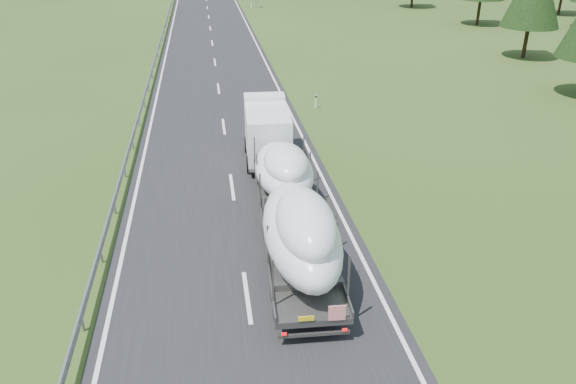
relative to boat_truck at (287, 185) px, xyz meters
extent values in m
cube|color=silver|center=(4.40, 16.23, -1.46)|extent=(0.12, 0.07, 1.00)
cube|color=black|center=(4.40, 16.23, -1.14)|extent=(0.13, 0.08, 0.12)
cube|color=silver|center=(4.40, 66.23, -1.46)|extent=(0.12, 0.07, 1.00)
cube|color=black|center=(4.40, 66.23, -1.14)|extent=(0.13, 0.08, 0.12)
cylinder|color=slate|center=(5.10, 66.23, -0.96)|extent=(0.08, 0.08, 2.00)
cylinder|color=black|center=(45.80, 53.37, -0.03)|extent=(0.36, 0.36, 3.85)
cylinder|color=black|center=(26.92, 28.91, -0.27)|extent=(0.36, 0.36, 3.37)
cylinder|color=black|center=(30.92, 47.12, -0.15)|extent=(0.36, 0.36, 3.61)
cube|color=white|center=(0.00, 7.10, -0.27)|extent=(2.40, 4.52, 2.48)
cube|color=black|center=(0.00, 9.36, 0.17)|extent=(2.04, 0.16, 1.24)
cube|color=white|center=(0.00, 9.05, 1.10)|extent=(2.26, 1.15, 0.27)
cube|color=#504F4C|center=(0.00, 6.21, -1.47)|extent=(2.32, 2.75, 0.22)
cylinder|color=black|center=(-1.02, 8.69, -1.51)|extent=(0.35, 0.90, 0.89)
cylinder|color=black|center=(1.02, 8.69, -1.51)|extent=(0.35, 0.90, 0.89)
cylinder|color=black|center=(-1.02, 5.86, -1.51)|extent=(0.35, 0.90, 0.89)
cylinder|color=black|center=(1.02, 5.86, -1.51)|extent=(0.35, 0.90, 0.89)
cube|color=#504F4C|center=(0.00, -1.32, -1.14)|extent=(2.91, 12.49, 0.23)
cube|color=#504F4C|center=(-1.18, -1.32, -0.92)|extent=(0.57, 12.39, 0.21)
cube|color=#504F4C|center=(1.18, -1.32, -0.92)|extent=(0.57, 12.39, 0.21)
cube|color=#504F4C|center=(-1.18, -6.63, -0.18)|extent=(0.06, 0.06, 1.68)
cube|color=#504F4C|center=(1.18, -6.63, -0.18)|extent=(0.06, 0.06, 1.68)
cube|color=#504F4C|center=(-1.18, -4.51, -0.18)|extent=(0.06, 0.06, 1.68)
cube|color=#504F4C|center=(1.18, -4.51, -0.18)|extent=(0.06, 0.06, 1.68)
cube|color=#504F4C|center=(-1.18, -2.38, -0.18)|extent=(0.06, 0.06, 1.68)
cube|color=#504F4C|center=(1.18, -2.38, -0.18)|extent=(0.06, 0.06, 1.68)
cube|color=#504F4C|center=(-1.18, -0.25, -0.18)|extent=(0.06, 0.06, 1.68)
cube|color=#504F4C|center=(1.18, -0.25, -0.18)|extent=(0.06, 0.06, 1.68)
cube|color=#504F4C|center=(-1.18, 1.87, -0.18)|extent=(0.06, 0.06, 1.68)
cube|color=#504F4C|center=(1.18, 1.87, -0.18)|extent=(0.06, 0.06, 1.68)
cube|color=#504F4C|center=(-1.18, 4.00, -0.18)|extent=(0.06, 0.06, 1.68)
cube|color=#504F4C|center=(1.18, 4.00, -0.18)|extent=(0.06, 0.06, 1.68)
cylinder|color=black|center=(-0.97, -6.10, -1.51)|extent=(0.39, 0.90, 0.89)
cylinder|color=black|center=(0.97, -6.10, -1.51)|extent=(0.39, 0.90, 0.89)
cylinder|color=black|center=(-0.97, -5.04, -1.51)|extent=(0.39, 0.90, 0.89)
cylinder|color=black|center=(0.97, -5.04, -1.51)|extent=(0.39, 0.90, 0.89)
cube|color=#504F4C|center=(0.00, -7.47, -1.56)|extent=(2.22, 0.20, 0.11)
cube|color=red|center=(0.66, -7.53, -0.76)|extent=(0.53, 0.06, 0.53)
cube|color=yellow|center=(-0.27, -7.53, -0.89)|extent=(0.49, 0.06, 0.16)
cube|color=red|center=(-0.93, -7.53, -1.42)|extent=(0.16, 0.06, 0.09)
cube|color=red|center=(0.93, -7.53, -1.42)|extent=(0.16, 0.06, 0.09)
ellipsoid|color=white|center=(0.00, -4.15, 0.12)|extent=(2.83, 6.76, 2.28)
ellipsoid|color=white|center=(0.00, -4.98, 0.91)|extent=(2.11, 4.30, 1.83)
ellipsoid|color=white|center=(0.00, 1.87, -0.14)|extent=(2.74, 5.58, 1.76)
ellipsoid|color=white|center=(0.00, 1.19, 0.47)|extent=(2.05, 3.55, 1.41)
camera|label=1|loc=(-3.04, -20.70, 9.83)|focal=35.00mm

